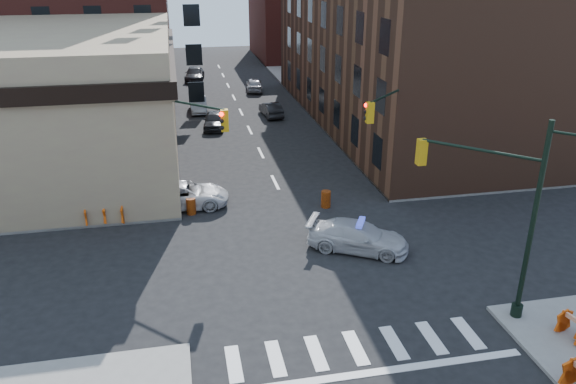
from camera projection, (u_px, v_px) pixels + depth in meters
name	position (u px, v px, depth m)	size (l,w,h in m)	color
ground	(312.00, 258.00, 26.81)	(140.00, 140.00, 0.00)	black
sidewalk_ne	(447.00, 90.00, 60.58)	(34.00, 54.50, 0.15)	gray
bank_building	(3.00, 102.00, 36.89)	(22.00, 22.00, 9.00)	#938560
commercial_row_ne	(401.00, 39.00, 46.82)	(14.00, 34.00, 14.00)	#502F20
filler_ne	(312.00, 13.00, 79.48)	(16.00, 16.00, 12.00)	#59221C
signal_pole_se	(504.00, 207.00, 21.13)	(5.40, 5.27, 8.00)	black
signal_pole_nw	(179.00, 145.00, 28.89)	(3.58, 3.67, 8.00)	black
signal_pole_ne	(393.00, 132.00, 31.04)	(3.67, 3.58, 8.00)	black
tree_ne_near	(325.00, 76.00, 50.34)	(3.00, 3.00, 4.85)	black
tree_ne_far	(305.00, 61.00, 57.57)	(3.00, 3.00, 4.85)	black
police_car	(358.00, 237.00, 27.35)	(2.00, 4.93, 1.43)	#BCBCC1
pickup	(184.00, 195.00, 32.15)	(2.38, 5.17, 1.44)	silver
parked_car_wnear	(214.00, 120.00, 46.94)	(1.65, 4.10, 1.40)	black
parked_car_wfar	(198.00, 105.00, 52.01)	(1.44, 4.14, 1.36)	#95979E
parked_car_wdeep	(195.00, 74.00, 65.23)	(2.09, 5.13, 1.49)	black
parked_car_enear	(271.00, 109.00, 50.52)	(1.38, 3.95, 1.30)	black
parked_car_efar	(254.00, 84.00, 60.10)	(1.67, 4.15, 1.41)	#9B9DA4
pedestrian_a	(94.00, 206.00, 29.91)	(0.66, 0.43, 1.80)	black
pedestrian_b	(86.00, 193.00, 31.38)	(0.95, 0.74, 1.96)	#2A221C
pedestrian_c	(48.00, 203.00, 30.15)	(1.10, 0.46, 1.88)	black
barrel_road	(326.00, 199.00, 32.16)	(0.55, 0.55, 0.97)	#D5490A
barrel_bank	(191.00, 206.00, 31.29)	(0.53, 0.53, 0.94)	orange
barricade_se_a	(574.00, 328.00, 20.81)	(1.19, 0.60, 0.89)	#D06D09
barricade_nw_a	(115.00, 214.00, 30.00)	(1.24, 0.62, 0.93)	red
barricade_nw_b	(96.00, 215.00, 29.81)	(1.28, 0.64, 0.96)	red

